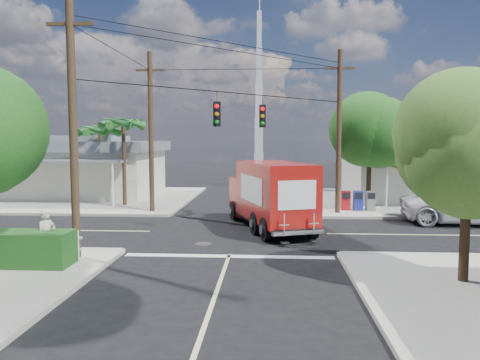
{
  "coord_description": "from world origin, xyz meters",
  "views": [
    {
      "loc": [
        1.44,
        -20.69,
        4.19
      ],
      "look_at": [
        0.0,
        2.0,
        2.2
      ],
      "focal_mm": 35.0,
      "sensor_mm": 36.0,
      "label": 1
    }
  ],
  "objects": [
    {
      "name": "radio_tower",
      "position": [
        0.5,
        20.0,
        5.64
      ],
      "size": [
        0.8,
        0.8,
        17.0
      ],
      "color": "silver",
      "rests_on": "ground"
    },
    {
      "name": "parked_car",
      "position": [
        11.25,
        2.98,
        0.87
      ],
      "size": [
        6.5,
        3.47,
        1.74
      ],
      "primitive_type": "imported",
      "rotation": [
        0.0,
        0.0,
        1.47
      ],
      "color": "silver",
      "rests_on": "ground"
    },
    {
      "name": "pedestrian",
      "position": [
        -5.83,
        -6.04,
        1.02
      ],
      "size": [
        0.68,
        0.76,
        1.75
      ],
      "primitive_type": "imported",
      "rotation": [
        0.0,
        0.0,
        1.07
      ],
      "color": "beige",
      "rests_on": "sidewalk_sw"
    },
    {
      "name": "tree_se",
      "position": [
        7.01,
        -7.24,
        4.04
      ],
      "size": [
        3.67,
        3.54,
        5.62
      ],
      "color": "#422D1C",
      "rests_on": "sidewalk_se"
    },
    {
      "name": "palm_nw_back",
      "position": [
        -9.5,
        9.0,
        4.67
      ],
      "size": [
        3.01,
        3.08,
        5.19
      ],
      "color": "#422D1C",
      "rests_on": "sidewalk_nw"
    },
    {
      "name": "palm_nw_front",
      "position": [
        -7.5,
        7.5,
        5.04
      ],
      "size": [
        3.01,
        3.08,
        5.59
      ],
      "color": "#422D1C",
      "rests_on": "sidewalk_nw"
    },
    {
      "name": "ground",
      "position": [
        0.0,
        0.0,
        0.0
      ],
      "size": [
        120.0,
        120.0,
        0.0
      ],
      "primitive_type": "plane",
      "color": "black",
      "rests_on": "ground"
    },
    {
      "name": "building_ne",
      "position": [
        12.5,
        11.97,
        2.32
      ],
      "size": [
        11.8,
        10.2,
        4.5
      ],
      "color": "beige",
      "rests_on": "sidewalk_ne"
    },
    {
      "name": "tree_ne_front",
      "position": [
        7.21,
        6.76,
        4.77
      ],
      "size": [
        4.21,
        4.14,
        6.66
      ],
      "color": "#422D1C",
      "rests_on": "sidewalk_ne"
    },
    {
      "name": "building_nw",
      "position": [
        -12.0,
        12.46,
        2.22
      ],
      "size": [
        10.8,
        10.2,
        4.3
      ],
      "color": "beige",
      "rests_on": "sidewalk_nw"
    },
    {
      "name": "tree_ne_back",
      "position": [
        9.81,
        8.96,
        4.19
      ],
      "size": [
        3.77,
        3.66,
        5.82
      ],
      "color": "#422D1C",
      "rests_on": "sidewalk_ne"
    },
    {
      "name": "sidewalk_nw",
      "position": [
        -10.88,
        10.88,
        0.07
      ],
      "size": [
        14.12,
        14.12,
        0.14
      ],
      "color": "#AAA59A",
      "rests_on": "ground"
    },
    {
      "name": "road_markings",
      "position": [
        0.0,
        -1.47,
        0.01
      ],
      "size": [
        32.0,
        32.0,
        0.01
      ],
      "color": "beige",
      "rests_on": "ground"
    },
    {
      "name": "utility_poles",
      "position": [
        -1.58,
        1.6,
        4.67
      ],
      "size": [
        12.0,
        10.68,
        9.0
      ],
      "color": "#473321",
      "rests_on": "ground"
    },
    {
      "name": "delivery_truck",
      "position": [
        1.48,
        0.95,
        1.6
      ],
      "size": [
        4.34,
        7.55,
        3.14
      ],
      "color": "black",
      "rests_on": "ground"
    },
    {
      "name": "sidewalk_ne",
      "position": [
        10.88,
        10.88,
        0.07
      ],
      "size": [
        14.12,
        14.12,
        0.14
      ],
      "color": "#AAA59A",
      "rests_on": "ground"
    },
    {
      "name": "vending_boxes",
      "position": [
        6.5,
        6.2,
        0.69
      ],
      "size": [
        1.9,
        0.5,
        1.1
      ],
      "color": "#AE1216",
      "rests_on": "sidewalk_ne"
    }
  ]
}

